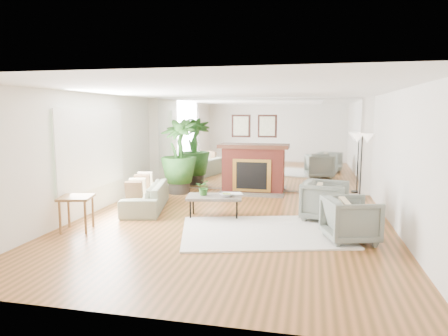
% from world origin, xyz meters
% --- Properties ---
extents(ground, '(7.00, 7.00, 0.00)m').
position_xyz_m(ground, '(0.00, 0.00, 0.00)').
color(ground, brown).
rests_on(ground, ground).
extents(wall_left, '(0.02, 7.00, 2.50)m').
position_xyz_m(wall_left, '(-2.99, 0.00, 1.25)').
color(wall_left, silver).
rests_on(wall_left, ground).
extents(wall_right, '(0.02, 7.00, 2.50)m').
position_xyz_m(wall_right, '(2.99, 0.00, 1.25)').
color(wall_right, silver).
rests_on(wall_right, ground).
extents(wall_back, '(6.00, 0.02, 2.50)m').
position_xyz_m(wall_back, '(0.00, 3.49, 1.25)').
color(wall_back, silver).
rests_on(wall_back, ground).
extents(mirror_panel, '(5.40, 0.04, 2.40)m').
position_xyz_m(mirror_panel, '(0.00, 3.47, 1.25)').
color(mirror_panel, silver).
rests_on(mirror_panel, wall_back).
extents(window_panel, '(0.04, 2.40, 1.50)m').
position_xyz_m(window_panel, '(-2.96, 0.40, 1.35)').
color(window_panel, '#B2E09E').
rests_on(window_panel, wall_left).
extents(fireplace, '(1.85, 0.83, 2.05)m').
position_xyz_m(fireplace, '(0.00, 3.26, 0.66)').
color(fireplace, maroon).
rests_on(fireplace, ground).
extents(area_rug, '(3.25, 2.69, 0.03)m').
position_xyz_m(area_rug, '(0.70, -0.29, 0.02)').
color(area_rug, silver).
rests_on(area_rug, ground).
extents(coffee_table, '(1.19, 0.81, 0.44)m').
position_xyz_m(coffee_table, '(-0.39, 0.57, 0.40)').
color(coffee_table, '#61574D').
rests_on(coffee_table, ground).
extents(sofa, '(1.18, 2.06, 0.57)m').
position_xyz_m(sofa, '(-2.01, 0.89, 0.28)').
color(sofa, gray).
rests_on(sofa, ground).
extents(armchair_back, '(0.99, 0.97, 0.78)m').
position_xyz_m(armchair_back, '(1.78, 0.79, 0.39)').
color(armchair_back, slate).
rests_on(armchair_back, ground).
extents(armchair_front, '(0.99, 0.98, 0.73)m').
position_xyz_m(armchair_front, '(2.14, -0.48, 0.37)').
color(armchair_front, slate).
rests_on(armchair_front, ground).
extents(side_table, '(0.66, 0.66, 0.62)m').
position_xyz_m(side_table, '(-2.58, -0.86, 0.52)').
color(side_table, brown).
rests_on(side_table, ground).
extents(potted_ficus, '(1.10, 1.10, 1.95)m').
position_xyz_m(potted_ficus, '(-1.87, 2.75, 1.04)').
color(potted_ficus, black).
rests_on(potted_ficus, ground).
extents(floor_lamp, '(0.52, 0.29, 1.59)m').
position_xyz_m(floor_lamp, '(2.70, 3.10, 1.36)').
color(floor_lamp, black).
rests_on(floor_lamp, ground).
extents(tabletop_plant, '(0.31, 0.28, 0.33)m').
position_xyz_m(tabletop_plant, '(-0.60, 0.56, 0.60)').
color(tabletop_plant, '#386C27').
rests_on(tabletop_plant, coffee_table).
extents(fruit_bowl, '(0.33, 0.33, 0.07)m').
position_xyz_m(fruit_bowl, '(-0.13, 0.55, 0.47)').
color(fruit_bowl, brown).
rests_on(fruit_bowl, coffee_table).
extents(book, '(0.30, 0.34, 0.02)m').
position_xyz_m(book, '(-0.07, 0.76, 0.45)').
color(book, brown).
rests_on(book, coffee_table).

